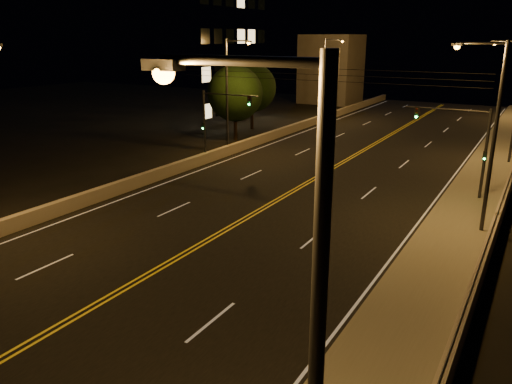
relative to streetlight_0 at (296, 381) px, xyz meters
The scene contains 17 objects.
road 21.57m from the streetlight_0, 123.59° to the left, with size 18.00×120.00×0.02m, color black.
sidewalk 18.20m from the streetlight_0, 92.42° to the left, with size 3.60×120.00×0.30m, color gray.
curb 18.40m from the streetlight_0, 98.53° to the left, with size 0.14×120.00×0.15m, color gray.
parapet_wall 18.03m from the streetlight_0, 86.98° to the left, with size 0.30×120.00×1.00m, color #A6998A.
jersey_barrier 27.85m from the streetlight_0, 140.61° to the left, with size 0.45×120.00×0.83m, color #A6998A.
distant_building_left 74.82m from the streetlight_0, 111.59° to the left, with size 8.00×8.00×10.22m, color slate.
parapet_rail 17.90m from the streetlight_0, 86.98° to the left, with size 0.06×0.06×120.00m, color black.
lane_markings 21.51m from the streetlight_0, 123.70° to the left, with size 17.32×116.00×0.00m.
streetlight_0 is the anchor object (origin of this frame).
streetlight_1 21.64m from the streetlight_0, 90.00° to the left, with size 2.55×0.28×9.68m.
streetlight_5 38.01m from the streetlight_0, 124.39° to the left, with size 2.55×0.28×9.68m.
streetlight_6 56.85m from the streetlight_0, 112.19° to the left, with size 2.55×0.28×9.68m.
traffic_signal_right 27.51m from the streetlight_0, 93.28° to the left, with size 5.11×0.31×5.80m.
traffic_signal_left 34.15m from the streetlight_0, 126.53° to the left, with size 5.11×0.31×5.80m.
overhead_wires 29.30m from the streetlight_0, 113.24° to the left, with size 22.00×0.03×0.83m.
tree_0 43.65m from the streetlight_0, 123.53° to the left, with size 5.37×5.37×7.28m.
tree_1 50.01m from the streetlight_0, 121.29° to the left, with size 5.30×5.30×7.19m.
Camera 1 is at (13.80, -2.29, 9.79)m, focal length 35.00 mm.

